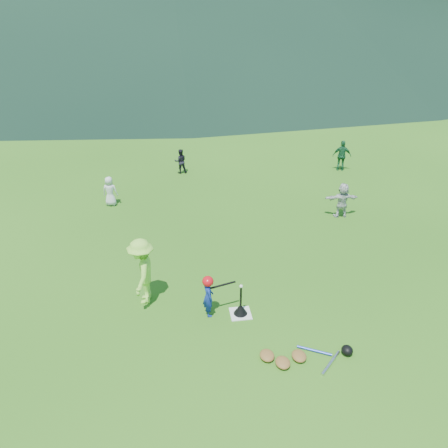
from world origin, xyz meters
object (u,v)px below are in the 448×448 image
(fielder_d, at_px, (342,200))
(batting_tee, at_px, (241,309))
(batter_child, at_px, (208,296))
(fielder_c, at_px, (342,156))
(home_plate, at_px, (240,314))
(equipment_pile, at_px, (299,356))
(fielder_b, at_px, (181,161))
(fielder_a, at_px, (110,191))
(adult_coach, at_px, (142,271))

(fielder_d, distance_m, batting_tee, 5.72)
(batter_child, distance_m, fielder_c, 9.95)
(home_plate, xyz_separation_m, equipment_pile, (0.88, -1.46, 0.06))
(fielder_b, distance_m, fielder_c, 6.23)
(home_plate, height_order, fielder_d, fielder_d)
(fielder_a, height_order, batting_tee, fielder_a)
(home_plate, bearing_deg, adult_coach, 159.07)
(batter_child, relative_size, adult_coach, 0.60)
(fielder_b, bearing_deg, fielder_d, 132.03)
(fielder_a, relative_size, fielder_c, 0.82)
(home_plate, distance_m, fielder_c, 9.64)
(home_plate, bearing_deg, batting_tee, 0.00)
(fielder_b, bearing_deg, fielder_a, 41.64)
(adult_coach, bearing_deg, home_plate, 77.02)
(adult_coach, xyz_separation_m, fielder_b, (1.26, 7.79, -0.31))
(fielder_a, distance_m, fielder_b, 3.51)
(fielder_b, relative_size, equipment_pile, 0.53)
(fielder_a, xyz_separation_m, fielder_b, (2.42, 2.54, -0.01))
(adult_coach, bearing_deg, fielder_a, -159.52)
(fielder_b, bearing_deg, equipment_pile, 94.72)
(fielder_b, distance_m, fielder_d, 6.45)
(fielder_a, distance_m, fielder_c, 8.84)
(fielder_a, xyz_separation_m, equipment_pile, (4.10, -7.49, -0.42))
(home_plate, xyz_separation_m, fielder_b, (-0.80, 8.58, 0.46))
(home_plate, relative_size, batting_tee, 0.66)
(batter_child, distance_m, fielder_a, 6.45)
(adult_coach, bearing_deg, fielder_c, 141.88)
(home_plate, bearing_deg, fielder_b, 95.32)
(fielder_d, height_order, equipment_pile, fielder_d)
(adult_coach, relative_size, fielder_d, 1.42)
(fielder_c, relative_size, fielder_d, 1.08)
(home_plate, xyz_separation_m, fielder_a, (-3.22, 6.03, 0.48))
(equipment_pile, bearing_deg, fielder_b, 99.47)
(fielder_b, distance_m, equipment_pile, 10.18)
(home_plate, distance_m, equipment_pile, 1.70)
(fielder_d, bearing_deg, equipment_pile, 64.92)
(batting_tee, xyz_separation_m, equipment_pile, (0.88, -1.46, -0.06))
(home_plate, height_order, adult_coach, adult_coach)
(fielder_b, xyz_separation_m, batting_tee, (0.80, -8.58, -0.34))
(fielder_a, bearing_deg, fielder_c, -153.91)
(adult_coach, distance_m, fielder_b, 7.90)
(batter_child, xyz_separation_m, fielder_d, (4.59, 4.06, 0.08))
(home_plate, relative_size, fielder_c, 0.38)
(adult_coach, height_order, fielder_b, adult_coach)
(fielder_a, xyz_separation_m, fielder_c, (8.62, 1.94, 0.11))
(fielder_b, bearing_deg, adult_coach, 76.08)
(fielder_a, height_order, fielder_c, fielder_c)
(fielder_c, bearing_deg, batter_child, 68.34)
(batter_child, relative_size, fielder_a, 0.97)
(fielder_a, distance_m, equipment_pile, 8.55)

